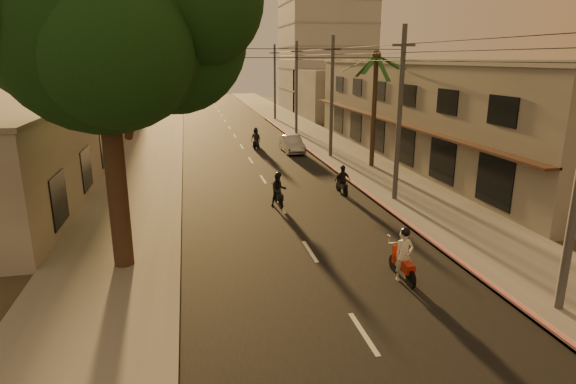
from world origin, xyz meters
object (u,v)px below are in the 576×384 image
(palm_tree, at_px, (376,62))
(scooter_mid_b, at_px, (342,181))
(scooter_mid_a, at_px, (279,191))
(parked_car, at_px, (292,144))
(scooter_far_a, at_px, (256,139))
(scooter_red, at_px, (404,257))
(broadleaf_tree, at_px, (114,23))

(palm_tree, bearing_deg, scooter_mid_b, -123.78)
(scooter_mid_a, height_order, parked_car, scooter_mid_a)
(palm_tree, xyz_separation_m, scooter_mid_a, (-8.08, -7.68, -6.34))
(scooter_mid_a, relative_size, scooter_far_a, 1.04)
(scooter_red, height_order, scooter_mid_a, scooter_red)
(palm_tree, xyz_separation_m, scooter_red, (-5.49, -17.04, -6.32))
(scooter_mid_b, bearing_deg, palm_tree, 53.95)
(scooter_mid_a, relative_size, scooter_mid_b, 1.08)
(scooter_mid_b, height_order, scooter_far_a, scooter_far_a)
(palm_tree, bearing_deg, scooter_red, -107.87)
(scooter_mid_a, distance_m, parked_car, 14.71)
(palm_tree, height_order, scooter_far_a, palm_tree)
(broadleaf_tree, height_order, scooter_mid_b, broadleaf_tree)
(scooter_mid_b, bearing_deg, broadleaf_tree, -146.13)
(scooter_red, distance_m, scooter_mid_b, 10.89)
(broadleaf_tree, distance_m, scooter_mid_a, 11.81)
(palm_tree, height_order, parked_car, palm_tree)
(broadleaf_tree, height_order, parked_car, broadleaf_tree)
(scooter_red, xyz_separation_m, scooter_mid_b, (1.33, 10.81, -0.09))
(palm_tree, height_order, scooter_mid_b, palm_tree)
(palm_tree, bearing_deg, parked_car, 123.37)
(scooter_mid_b, relative_size, parked_car, 0.42)
(palm_tree, xyz_separation_m, scooter_mid_b, (-4.17, -6.23, -6.40))
(scooter_mid_b, bearing_deg, scooter_red, -99.27)
(scooter_mid_a, xyz_separation_m, parked_car, (3.77, 14.22, -0.14))
(scooter_red, xyz_separation_m, scooter_mid_a, (-2.58, 9.36, -0.02))
(broadleaf_tree, bearing_deg, scooter_mid_a, 43.36)
(palm_tree, bearing_deg, scooter_mid_a, -136.43)
(scooter_mid_b, distance_m, scooter_far_a, 15.46)
(scooter_far_a, bearing_deg, scooter_mid_a, -74.23)
(broadleaf_tree, distance_m, palm_tree, 20.18)
(palm_tree, relative_size, scooter_far_a, 4.61)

